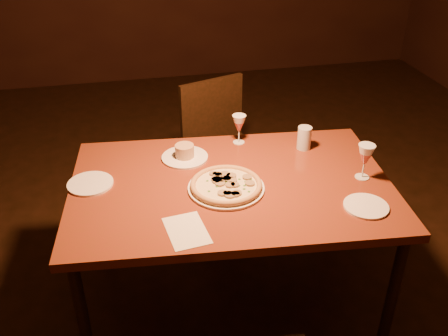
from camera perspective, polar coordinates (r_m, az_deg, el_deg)
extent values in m
plane|color=#331A11|center=(2.96, 1.40, -13.73)|extent=(7.00, 7.00, 0.00)
cube|color=maroon|center=(2.37, 0.83, -2.14)|extent=(1.59, 1.11, 0.04)
cylinder|color=black|center=(2.33, -15.62, -17.24)|extent=(0.05, 0.05, 0.76)
cylinder|color=black|center=(2.96, -13.75, -5.08)|extent=(0.05, 0.05, 0.76)
cylinder|color=black|center=(2.49, 18.57, -14.12)|extent=(0.05, 0.05, 0.76)
cylinder|color=black|center=(3.08, 12.55, -3.30)|extent=(0.05, 0.05, 0.76)
cube|color=black|center=(3.23, 0.49, 1.42)|extent=(0.57, 0.57, 0.04)
cube|color=black|center=(3.29, -1.42, 6.56)|extent=(0.44, 0.18, 0.43)
cylinder|color=black|center=(3.16, -0.61, -4.82)|extent=(0.04, 0.04, 0.46)
cylinder|color=black|center=(3.42, -3.74, -1.75)|extent=(0.04, 0.04, 0.46)
cylinder|color=black|center=(3.33, 4.82, -2.89)|extent=(0.04, 0.04, 0.46)
cylinder|color=black|center=(3.58, 1.43, -0.11)|extent=(0.04, 0.04, 0.46)
cylinder|color=white|center=(2.31, 0.25, -2.30)|extent=(0.36, 0.36, 0.01)
cylinder|color=beige|center=(2.30, 0.25, -2.03)|extent=(0.32, 0.32, 0.01)
torus|color=tan|center=(2.30, 0.25, -1.90)|extent=(0.33, 0.33, 0.03)
cylinder|color=white|center=(2.56, -4.50, 1.23)|extent=(0.24, 0.24, 0.01)
cylinder|color=tan|center=(2.54, -4.53, 1.97)|extent=(0.10, 0.10, 0.06)
cylinder|color=silver|center=(2.65, 9.16, 3.42)|extent=(0.07, 0.07, 0.12)
cylinder|color=white|center=(2.42, -15.03, -1.74)|extent=(0.21, 0.21, 0.01)
cylinder|color=white|center=(2.28, 15.92, -4.22)|extent=(0.20, 0.20, 0.01)
cube|color=white|center=(2.06, -4.30, -7.14)|extent=(0.18, 0.25, 0.00)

